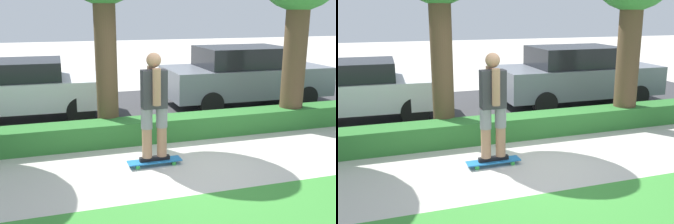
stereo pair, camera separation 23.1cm
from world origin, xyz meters
TOP-DOWN VIEW (x-y plane):
  - ground_plane at (0.00, 0.00)m, footprint 60.00×60.00m
  - street_asphalt at (0.00, 4.20)m, footprint 16.20×5.00m
  - hedge_row at (0.00, 1.60)m, footprint 16.20×0.60m
  - skateboard at (-0.56, 0.27)m, footprint 0.92×0.24m
  - skater_person at (-0.56, 0.27)m, footprint 0.52×0.47m
  - parked_car_front at (-2.89, 4.03)m, footprint 4.38×1.99m
  - parked_car_middle at (2.99, 3.91)m, footprint 4.46×2.01m

SIDE VIEW (x-z plane):
  - ground_plane at x=0.00m, z-range 0.00..0.00m
  - street_asphalt at x=0.00m, z-range 0.00..0.01m
  - skateboard at x=-0.56m, z-range 0.03..0.12m
  - hedge_row at x=0.00m, z-range 0.00..0.45m
  - parked_car_front at x=-2.89m, z-range 0.05..1.48m
  - parked_car_middle at x=2.99m, z-range 0.02..1.63m
  - skater_person at x=-0.56m, z-range 0.15..1.96m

